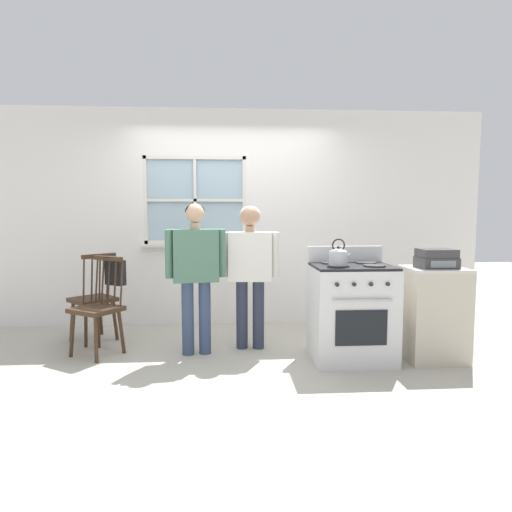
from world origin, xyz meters
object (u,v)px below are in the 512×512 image
Objects in this scene: person_elderly_left at (196,264)px; side_counter at (433,314)px; chair_near_wall at (94,300)px; stereo at (436,259)px; kettle at (338,256)px; handbag at (115,272)px; person_teen_center at (250,262)px; potted_plant at (177,238)px; chair_by_window at (98,309)px; stove at (351,312)px.

person_elderly_left is 2.36m from side_counter.
chair_near_wall is 3.56m from side_counter.
chair_near_wall is 1.09× the size of side_counter.
chair_near_wall is 3.60m from stereo.
kettle reaches higher than handbag.
handbag is (-0.85, 0.24, -0.10)m from person_elderly_left.
person_teen_center reaches higher than potted_plant.
person_elderly_left is at bearing 172.06° from side_counter.
person_elderly_left reaches higher than potted_plant.
stereo is at bearing 26.98° from chair_by_window.
chair_by_window is 0.42m from handbag.
potted_plant reaches higher than handbag.
kettle reaches higher than stove.
chair_by_window is at bearing 168.87° from kettle.
handbag is 3.21m from side_counter.
stove is (2.48, -0.32, 0.01)m from chair_by_window.
person_elderly_left is at bearing -16.08° from handbag.
chair_by_window is at bearing -123.78° from handbag.
stereo is (0.00, -0.02, 0.54)m from side_counter.
stereo is at bearing -4.85° from stove.
stereo is (3.14, -0.59, 0.18)m from handbag.
potted_plant is at bearing 149.70° from stereo.
person_teen_center reaches higher than chair_by_window.
potted_plant is at bearing 59.56° from handbag.
person_elderly_left is 1.39× the size of stove.
chair_near_wall is at bearing 136.16° from handbag.
person_teen_center is at bearing 37.90° from chair_by_window.
chair_near_wall is 1.36m from person_elderly_left.
stove is at bearing -38.79° from potted_plant.
potted_plant is at bearing 96.53° from person_elderly_left.
chair_near_wall is 0.91× the size of stove.
stereo is (0.96, 0.06, -0.04)m from kettle.
person_teen_center is at bearing 124.25° from chair_near_wall.
handbag is (-0.55, -0.93, -0.29)m from potted_plant.
person_elderly_left is 1.68× the size of side_counter.
person_elderly_left is 1.40m from kettle.
chair_by_window is 3.34m from stereo.
person_teen_center reaches higher than side_counter.
side_counter is (3.45, -0.86, -0.01)m from chair_near_wall.
kettle is (2.31, -0.45, 0.56)m from chair_by_window.
potted_plant reaches higher than stove.
person_elderly_left is 4.45× the size of stereo.
handbag reaches higher than side_counter.
chair_by_window is 1.00× the size of chair_near_wall.
person_elderly_left is 6.12× the size of kettle.
chair_near_wall is (-0.18, 0.49, 0.00)m from chair_by_window.
chair_near_wall is at bearing 143.84° from chair_by_window.
person_teen_center is at bearing 8.40° from person_elderly_left.
kettle is at bearing -44.07° from potted_plant.
stove is at bearing -12.43° from handbag.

